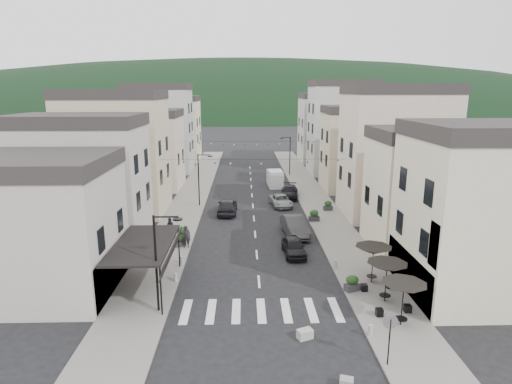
{
  "coord_description": "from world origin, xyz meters",
  "views": [
    {
      "loc": [
        -0.97,
        -21.23,
        12.81
      ],
      "look_at": [
        0.14,
        18.08,
        3.5
      ],
      "focal_mm": 30.0,
      "sensor_mm": 36.0,
      "label": 1
    }
  ],
  "objects_px": {
    "parked_car_c": "(281,201)",
    "pedestrian_a": "(186,237)",
    "parked_car_a": "(294,247)",
    "parked_car_e": "(227,206)",
    "parked_car_d": "(290,192)",
    "parked_car_b": "(295,226)",
    "pedestrian_b": "(170,227)",
    "delivery_van": "(275,178)"
  },
  "relations": [
    {
      "from": "delivery_van",
      "to": "parked_car_a",
      "type": "bearing_deg",
      "value": -93.64
    },
    {
      "from": "parked_car_a",
      "to": "parked_car_b",
      "type": "bearing_deg",
      "value": 78.84
    },
    {
      "from": "parked_car_b",
      "to": "parked_car_d",
      "type": "height_order",
      "value": "parked_car_b"
    },
    {
      "from": "parked_car_a",
      "to": "delivery_van",
      "type": "height_order",
      "value": "delivery_van"
    },
    {
      "from": "parked_car_c",
      "to": "parked_car_d",
      "type": "relative_size",
      "value": 0.91
    },
    {
      "from": "parked_car_c",
      "to": "pedestrian_a",
      "type": "height_order",
      "value": "pedestrian_a"
    },
    {
      "from": "parked_car_c",
      "to": "pedestrian_a",
      "type": "xyz_separation_m",
      "value": [
        -8.98,
        -13.37,
        0.42
      ]
    },
    {
      "from": "parked_car_b",
      "to": "delivery_van",
      "type": "bearing_deg",
      "value": 83.71
    },
    {
      "from": "parked_car_c",
      "to": "parked_car_a",
      "type": "bearing_deg",
      "value": -98.39
    },
    {
      "from": "pedestrian_b",
      "to": "pedestrian_a",
      "type": "bearing_deg",
      "value": -32.06
    },
    {
      "from": "parked_car_b",
      "to": "parked_car_e",
      "type": "distance_m",
      "value": 9.64
    },
    {
      "from": "parked_car_c",
      "to": "parked_car_e",
      "type": "xyz_separation_m",
      "value": [
        -5.97,
        -2.93,
        0.21
      ]
    },
    {
      "from": "parked_car_e",
      "to": "parked_car_b",
      "type": "bearing_deg",
      "value": 132.76
    },
    {
      "from": "parked_car_d",
      "to": "parked_car_a",
      "type": "bearing_deg",
      "value": -88.39
    },
    {
      "from": "parked_car_a",
      "to": "pedestrian_b",
      "type": "distance_m",
      "value": 11.63
    },
    {
      "from": "parked_car_e",
      "to": "pedestrian_a",
      "type": "bearing_deg",
      "value": 75.17
    },
    {
      "from": "parked_car_a",
      "to": "parked_car_b",
      "type": "relative_size",
      "value": 0.79
    },
    {
      "from": "parked_car_b",
      "to": "pedestrian_b",
      "type": "relative_size",
      "value": 3.22
    },
    {
      "from": "parked_car_e",
      "to": "delivery_van",
      "type": "height_order",
      "value": "delivery_van"
    },
    {
      "from": "parked_car_a",
      "to": "parked_car_e",
      "type": "bearing_deg",
      "value": 111.99
    },
    {
      "from": "parked_car_b",
      "to": "parked_car_c",
      "type": "xyz_separation_m",
      "value": [
        -0.42,
        10.15,
        -0.21
      ]
    },
    {
      "from": "parked_car_e",
      "to": "pedestrian_b",
      "type": "xyz_separation_m",
      "value": [
        -4.86,
        -7.28,
        0.07
      ]
    },
    {
      "from": "pedestrian_a",
      "to": "parked_car_d",
      "type": "bearing_deg",
      "value": 49.72
    },
    {
      "from": "parked_car_d",
      "to": "parked_car_c",
      "type": "bearing_deg",
      "value": -103.23
    },
    {
      "from": "parked_car_a",
      "to": "delivery_van",
      "type": "relative_size",
      "value": 0.85
    },
    {
      "from": "parked_car_a",
      "to": "parked_car_e",
      "type": "height_order",
      "value": "parked_car_e"
    },
    {
      "from": "delivery_van",
      "to": "pedestrian_a",
      "type": "distance_m",
      "value": 25.66
    },
    {
      "from": "parked_car_e",
      "to": "pedestrian_b",
      "type": "bearing_deg",
      "value": 57.5
    },
    {
      "from": "parked_car_a",
      "to": "parked_car_c",
      "type": "distance_m",
      "value": 14.94
    },
    {
      "from": "delivery_van",
      "to": "pedestrian_a",
      "type": "bearing_deg",
      "value": -113.66
    },
    {
      "from": "parked_car_c",
      "to": "pedestrian_a",
      "type": "bearing_deg",
      "value": -131.44
    },
    {
      "from": "parked_car_c",
      "to": "pedestrian_b",
      "type": "xyz_separation_m",
      "value": [
        -10.84,
        -10.21,
        0.28
      ]
    },
    {
      "from": "parked_car_b",
      "to": "parked_car_c",
      "type": "distance_m",
      "value": 10.16
    },
    {
      "from": "delivery_van",
      "to": "parked_car_c",
      "type": "bearing_deg",
      "value": -93.46
    },
    {
      "from": "pedestrian_a",
      "to": "pedestrian_b",
      "type": "bearing_deg",
      "value": 111.18
    },
    {
      "from": "parked_car_c",
      "to": "pedestrian_b",
      "type": "bearing_deg",
      "value": -144.25
    },
    {
      "from": "parked_car_e",
      "to": "pedestrian_a",
      "type": "height_order",
      "value": "pedestrian_a"
    },
    {
      "from": "parked_car_b",
      "to": "pedestrian_b",
      "type": "bearing_deg",
      "value": 173.17
    },
    {
      "from": "parked_car_a",
      "to": "parked_car_c",
      "type": "bearing_deg",
      "value": 85.56
    },
    {
      "from": "delivery_van",
      "to": "pedestrian_b",
      "type": "distance_m",
      "value": 23.54
    },
    {
      "from": "delivery_van",
      "to": "pedestrian_b",
      "type": "bearing_deg",
      "value": -120.62
    },
    {
      "from": "pedestrian_a",
      "to": "parked_car_e",
      "type": "bearing_deg",
      "value": 64.63
    }
  ]
}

